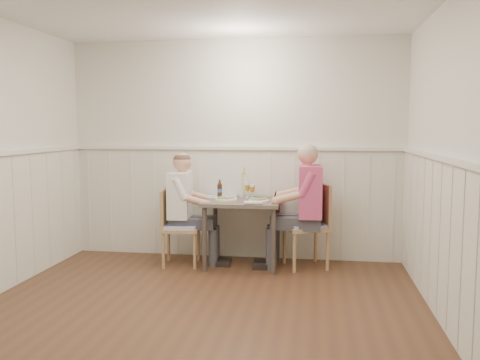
{
  "coord_description": "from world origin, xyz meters",
  "views": [
    {
      "loc": [
        0.97,
        -3.75,
        1.57
      ],
      "look_at": [
        0.16,
        1.64,
        1.0
      ],
      "focal_mm": 38.0,
      "sensor_mm": 36.0,
      "label": 1
    }
  ],
  "objects": [
    {
      "name": "plate_diner",
      "position": [
        -0.04,
        1.83,
        0.77
      ],
      "size": [
        0.25,
        0.25,
        0.06
      ],
      "color": "white",
      "rests_on": "dining_table"
    },
    {
      "name": "wainscot",
      "position": [
        0.0,
        0.69,
        0.69
      ],
      "size": [
        4.0,
        4.49,
        1.34
      ],
      "color": "silver",
      "rests_on": "ground"
    },
    {
      "name": "room_shell",
      "position": [
        0.0,
        0.0,
        1.52
      ],
      "size": [
        4.04,
        4.54,
        2.6
      ],
      "color": "silver",
      "rests_on": "ground"
    },
    {
      "name": "beer_glass_b",
      "position": [
        0.18,
        2.06,
        0.87
      ],
      "size": [
        0.07,
        0.07,
        0.18
      ],
      "color": "silver",
      "rests_on": "dining_table"
    },
    {
      "name": "grass_vase",
      "position": [
        0.11,
        2.07,
        0.92
      ],
      "size": [
        0.04,
        0.04,
        0.37
      ],
      "color": "silver",
      "rests_on": "dining_table"
    },
    {
      "name": "ground_plane",
      "position": [
        0.0,
        0.0,
        0.0
      ],
      "size": [
        4.5,
        4.5,
        0.0
      ],
      "primitive_type": "plane",
      "color": "#4B2D1D"
    },
    {
      "name": "beer_bottle",
      "position": [
        -0.14,
        2.04,
        0.84
      ],
      "size": [
        0.06,
        0.06,
        0.2
      ],
      "color": "#32190D",
      "rests_on": "dining_table"
    },
    {
      "name": "man_in_pink",
      "position": [
        0.87,
        1.82,
        0.59
      ],
      "size": [
        0.66,
        0.46,
        1.42
      ],
      "color": "#3F3F47",
      "rests_on": "ground"
    },
    {
      "name": "beer_glass_a",
      "position": [
        0.25,
        2.02,
        0.86
      ],
      "size": [
        0.06,
        0.06,
        0.16
      ],
      "color": "silver",
      "rests_on": "dining_table"
    },
    {
      "name": "diner_cream",
      "position": [
        -0.52,
        1.82,
        0.55
      ],
      "size": [
        0.63,
        0.43,
        1.3
      ],
      "color": "#3F3F47",
      "rests_on": "ground"
    },
    {
      "name": "chair_left",
      "position": [
        -0.59,
        1.76,
        0.47
      ],
      "size": [
        0.45,
        0.45,
        0.87
      ],
      "color": "tan",
      "rests_on": "ground"
    },
    {
      "name": "rolled_napkin",
      "position": [
        0.32,
        1.53,
        0.77
      ],
      "size": [
        0.2,
        0.08,
        0.04
      ],
      "color": "white",
      "rests_on": "dining_table"
    },
    {
      "name": "dining_table",
      "position": [
        0.16,
        1.84,
        0.64
      ],
      "size": [
        0.85,
        0.7,
        0.75
      ],
      "color": "#50453D",
      "rests_on": "ground"
    },
    {
      "name": "chair_right",
      "position": [
        0.92,
        1.9,
        0.51
      ],
      "size": [
        0.57,
        0.57,
        0.94
      ],
      "color": "tan",
      "rests_on": "ground"
    },
    {
      "name": "gingham_mat",
      "position": [
        -0.12,
        2.08,
        0.75
      ],
      "size": [
        0.37,
        0.32,
        0.01
      ],
      "color": "#5E6EC7",
      "rests_on": "dining_table"
    },
    {
      "name": "plate_man",
      "position": [
        0.34,
        1.79,
        0.77
      ],
      "size": [
        0.23,
        0.23,
        0.06
      ],
      "color": "white",
      "rests_on": "dining_table"
    }
  ]
}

